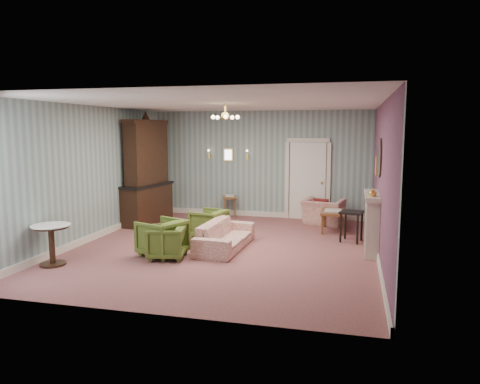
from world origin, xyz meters
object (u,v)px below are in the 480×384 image
(olive_chair_b, at_px, (162,236))
(side_table_black, at_px, (351,227))
(fireplace, at_px, (372,223))
(sofa_chintz, at_px, (225,231))
(dresser, at_px, (146,169))
(wingback_chair, at_px, (324,207))
(olive_chair_a, at_px, (166,241))
(olive_chair_c, at_px, (209,222))
(coffee_table, at_px, (333,221))
(pedestal_table, at_px, (52,245))

(olive_chair_b, bearing_deg, side_table_black, 140.47)
(fireplace, bearing_deg, olive_chair_b, -161.95)
(olive_chair_b, bearing_deg, fireplace, 129.00)
(sofa_chintz, relative_size, dresser, 0.68)
(wingback_chair, bearing_deg, sofa_chintz, 71.35)
(olive_chair_b, bearing_deg, wingback_chair, 164.26)
(olive_chair_b, xyz_separation_m, fireplace, (3.87, 1.26, 0.19))
(olive_chair_a, relative_size, olive_chair_c, 0.96)
(dresser, bearing_deg, coffee_table, 10.66)
(olive_chair_a, xyz_separation_m, sofa_chintz, (0.87, 0.95, 0.03))
(olive_chair_c, xyz_separation_m, sofa_chintz, (0.61, -0.80, 0.02))
(sofa_chintz, bearing_deg, wingback_chair, -28.45)
(olive_chair_b, bearing_deg, olive_chair_c, -173.82)
(olive_chair_a, xyz_separation_m, fireplace, (3.72, 1.43, 0.24))
(olive_chair_a, distance_m, wingback_chair, 4.71)
(dresser, bearing_deg, pedestal_table, -81.97)
(olive_chair_a, bearing_deg, coffee_table, 125.39)
(wingback_chair, bearing_deg, olive_chair_c, 54.41)
(wingback_chair, height_order, dresser, dresser)
(sofa_chintz, height_order, pedestal_table, sofa_chintz)
(dresser, distance_m, fireplace, 5.75)
(olive_chair_c, height_order, side_table_black, olive_chair_c)
(sofa_chintz, bearing_deg, olive_chair_c, 39.36)
(olive_chair_a, bearing_deg, dresser, -160.47)
(dresser, bearing_deg, olive_chair_b, -51.32)
(sofa_chintz, bearing_deg, coffee_table, -40.83)
(olive_chair_a, height_order, sofa_chintz, sofa_chintz)
(fireplace, height_order, pedestal_table, fireplace)
(fireplace, xyz_separation_m, pedestal_table, (-5.51, -2.32, -0.21))
(coffee_table, bearing_deg, dresser, -177.71)
(olive_chair_b, relative_size, dresser, 0.28)
(olive_chair_c, bearing_deg, olive_chair_b, -2.19)
(sofa_chintz, relative_size, side_table_black, 2.85)
(olive_chair_b, relative_size, sofa_chintz, 0.41)
(olive_chair_b, xyz_separation_m, sofa_chintz, (1.03, 0.79, -0.02))
(side_table_black, bearing_deg, dresser, 171.24)
(dresser, relative_size, pedestal_table, 3.80)
(coffee_table, relative_size, side_table_black, 1.47)
(sofa_chintz, xyz_separation_m, fireplace, (2.85, 0.47, 0.21))
(wingback_chair, distance_m, pedestal_table, 6.53)
(dresser, bearing_deg, fireplace, -6.92)
(dresser, distance_m, side_table_black, 5.27)
(olive_chair_a, xyz_separation_m, pedestal_table, (-1.79, -0.89, 0.03))
(fireplace, height_order, coffee_table, fireplace)
(side_table_black, bearing_deg, olive_chair_a, -147.34)
(olive_chair_a, distance_m, sofa_chintz, 1.29)
(olive_chair_b, xyz_separation_m, pedestal_table, (-1.64, -1.06, -0.02))
(wingback_chair, bearing_deg, pedestal_table, 59.49)
(olive_chair_b, distance_m, dresser, 3.36)
(side_table_black, distance_m, pedestal_table, 5.95)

